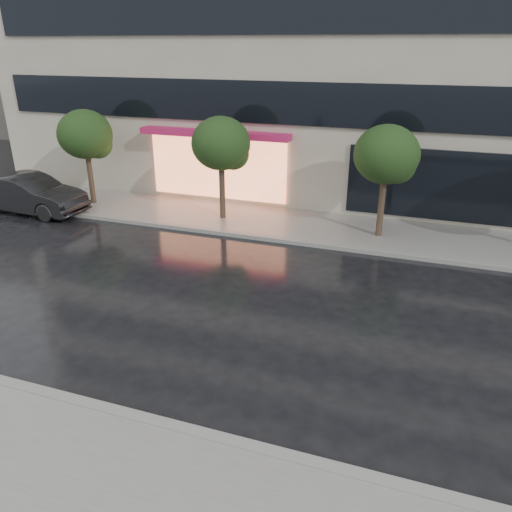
% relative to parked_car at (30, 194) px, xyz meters
% --- Properties ---
extents(ground, '(120.00, 120.00, 0.00)m').
position_rel_parked_car_xyz_m(ground, '(10.75, -8.30, -0.78)').
color(ground, black).
rests_on(ground, ground).
extents(sidewalk_far, '(60.00, 3.50, 0.12)m').
position_rel_parked_car_xyz_m(sidewalk_far, '(10.75, 1.95, -0.72)').
color(sidewalk_far, slate).
rests_on(sidewalk_far, ground).
extents(curb_near, '(60.00, 0.25, 0.14)m').
position_rel_parked_car_xyz_m(curb_near, '(10.75, -9.30, -0.71)').
color(curb_near, gray).
rests_on(curb_near, ground).
extents(curb_far, '(60.00, 0.25, 0.14)m').
position_rel_parked_car_xyz_m(curb_far, '(10.75, 0.20, -0.71)').
color(curb_far, gray).
rests_on(curb_far, ground).
extents(bg_building_left, '(14.00, 10.00, 12.00)m').
position_rel_parked_car_xyz_m(bg_building_left, '(-17.25, 17.70, 5.22)').
color(bg_building_left, '#59544F').
rests_on(bg_building_left, ground).
extents(tree_far_west, '(2.20, 2.20, 3.99)m').
position_rel_parked_car_xyz_m(tree_far_west, '(1.81, 1.73, 2.14)').
color(tree_far_west, '#33261C').
rests_on(tree_far_west, ground).
extents(tree_mid_west, '(2.20, 2.20, 3.99)m').
position_rel_parked_car_xyz_m(tree_mid_west, '(7.81, 1.73, 2.14)').
color(tree_mid_west, '#33261C').
rests_on(tree_mid_west, ground).
extents(tree_mid_east, '(2.20, 2.20, 3.99)m').
position_rel_parked_car_xyz_m(tree_mid_east, '(13.81, 1.73, 2.14)').
color(tree_mid_east, '#33261C').
rests_on(tree_mid_east, ground).
extents(parked_car, '(4.79, 1.80, 1.56)m').
position_rel_parked_car_xyz_m(parked_car, '(0.00, 0.00, 0.00)').
color(parked_car, black).
rests_on(parked_car, ground).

